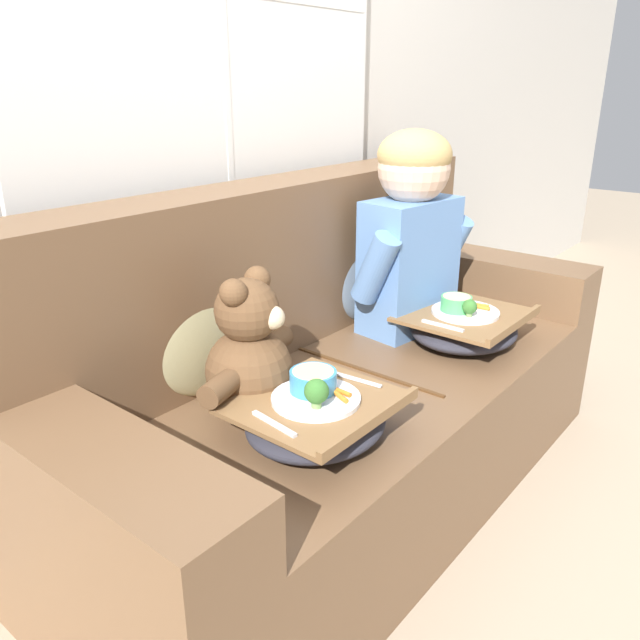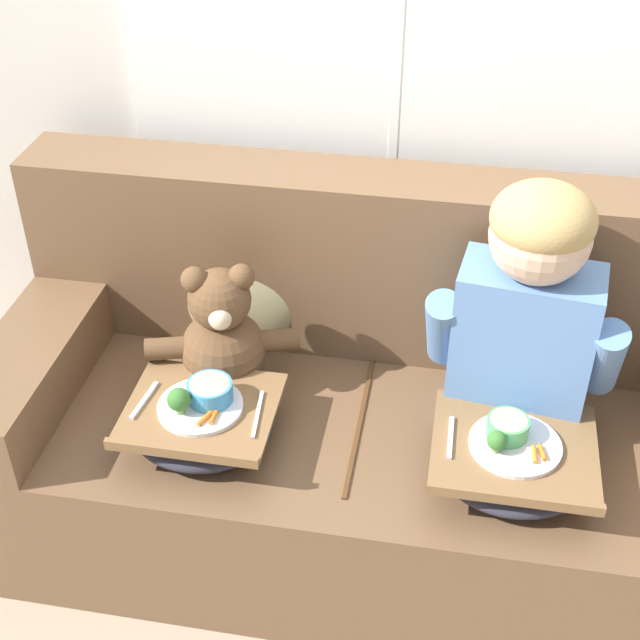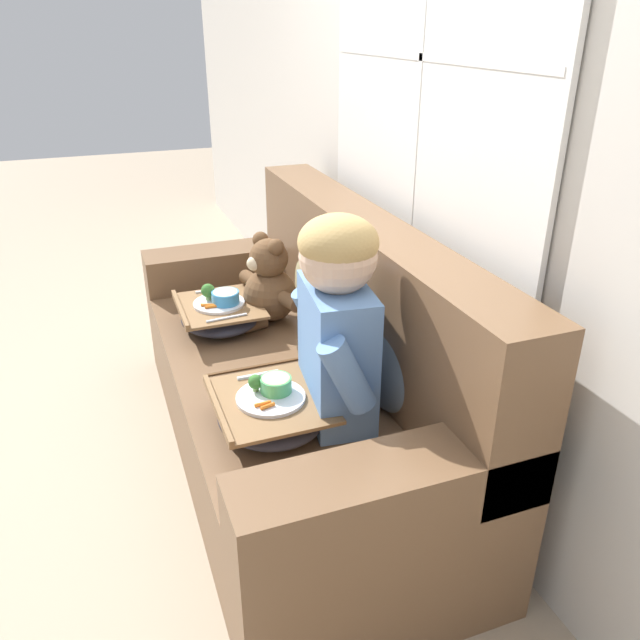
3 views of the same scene
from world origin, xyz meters
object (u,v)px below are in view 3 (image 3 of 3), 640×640
object	(u,v)px
throw_pillow_behind_child	(392,356)
lap_tray_child	(271,411)
teddy_bear	(269,285)
couch	(305,380)
child_figure	(337,312)
lap_tray_teddy	(220,314)
throw_pillow_behind_teddy	(313,275)

from	to	relation	value
throw_pillow_behind_child	lap_tray_child	distance (m)	0.44
throw_pillow_behind_child	teddy_bear	size ratio (longest dim) A/B	0.94
couch	child_figure	size ratio (longest dim) A/B	2.92
couch	lap_tray_teddy	size ratio (longest dim) A/B	5.28
throw_pillow_behind_child	child_figure	distance (m)	0.28
throw_pillow_behind_child	couch	bearing A→B (deg)	-155.75
child_figure	lap_tray_child	size ratio (longest dim) A/B	1.74
teddy_bear	child_figure	bearing A→B (deg)	0.29
child_figure	lap_tray_teddy	world-z (taller)	child_figure
throw_pillow_behind_child	child_figure	size ratio (longest dim) A/B	0.57
teddy_bear	lap_tray_teddy	distance (m)	0.24
lap_tray_child	lap_tray_teddy	size ratio (longest dim) A/B	1.04
couch	throw_pillow_behind_teddy	world-z (taller)	couch
couch	lap_tray_teddy	xyz separation A→B (m)	(-0.39, -0.25, 0.16)
lap_tray_child	throw_pillow_behind_teddy	bearing A→B (deg)	151.35
couch	throw_pillow_behind_child	xyz separation A→B (m)	(0.39, 0.18, 0.28)
couch	lap_tray_child	world-z (taller)	couch
throw_pillow_behind_teddy	child_figure	bearing A→B (deg)	-14.45
couch	teddy_bear	distance (m)	0.47
throw_pillow_behind_teddy	lap_tray_teddy	bearing A→B (deg)	-89.93
couch	teddy_bear	size ratio (longest dim) A/B	4.84
throw_pillow_behind_child	teddy_bear	xyz separation A→B (m)	(-0.78, -0.20, -0.02)
couch	throw_pillow_behind_teddy	xyz separation A→B (m)	(-0.39, 0.18, 0.28)
lap_tray_child	throw_pillow_behind_child	bearing A→B (deg)	89.83
throw_pillow_behind_teddy	couch	bearing A→B (deg)	-24.25
child_figure	lap_tray_child	distance (m)	0.39
teddy_bear	throw_pillow_behind_child	bearing A→B (deg)	14.75
throw_pillow_behind_child	lap_tray_child	xyz separation A→B (m)	(-0.00, -0.42, -0.12)
throw_pillow_behind_teddy	teddy_bear	bearing A→B (deg)	-89.59
teddy_bear	lap_tray_child	distance (m)	0.81
throw_pillow_behind_child	throw_pillow_behind_teddy	size ratio (longest dim) A/B	1.04
throw_pillow_behind_teddy	teddy_bear	world-z (taller)	teddy_bear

